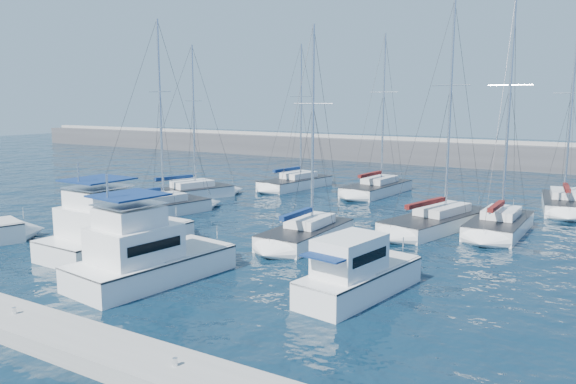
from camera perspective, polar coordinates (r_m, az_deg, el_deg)
The scene contains 16 objects.
ground at distance 30.88m, azimuth -8.47°, elevation -6.74°, with size 220.00×220.00×0.00m, color black.
breakwater at distance 77.49m, azimuth 16.90°, elevation 3.41°, with size 160.00×6.00×4.45m.
dock at distance 23.86m, azimuth -25.97°, elevation -11.73°, with size 40.00×2.20×0.60m, color gray.
dock_cleat_centre at distance 23.72m, azimuth -26.04°, elevation -10.77°, with size 0.16×0.16×0.25m, color silver.
dock_cleat_near_stbd at distance 17.91m, azimuth -11.39°, elevation -16.55°, with size 0.16×0.16×0.25m, color silver.
motor_yacht_port_inner at distance 33.11m, azimuth -17.39°, elevation -3.95°, with size 4.17×8.55×4.69m.
motor_yacht_stbd_inner at distance 27.41m, azimuth -14.25°, elevation -6.54°, with size 4.52×8.18×4.69m.
motor_yacht_stbd_outer at distance 24.85m, azimuth 7.01°, elevation -8.43°, with size 3.42×7.15×3.20m.
sailboat_mid_a at distance 49.65m, azimuth -10.11°, elevation -0.08°, with size 5.47×8.36×13.45m.
sailboat_mid_b at distance 42.77m, azimuth -13.39°, elevation -1.68°, with size 4.87×8.89×14.56m.
sailboat_mid_c at distance 33.95m, azimuth 1.90°, elevation -4.27°, with size 3.00×7.29×13.19m.
sailboat_mid_d at distance 38.77m, azimuth 14.97°, elevation -2.88°, with size 5.42×10.01×15.14m.
sailboat_mid_e at distance 38.81m, azimuth 20.67°, elevation -3.12°, with size 3.17×7.57×15.10m.
sailboat_back_a at distance 54.71m, azimuth 0.79°, elevation 0.94°, with size 4.37×8.39×14.12m.
sailboat_back_b at distance 52.01m, azimuth 9.04°, elevation 0.38°, with size 3.91×8.75×14.72m.
sailboat_back_c at distance 48.88m, azimuth 26.25°, elevation -1.04°, with size 4.23×8.52×14.42m.
Camera 1 is at (19.10, -22.73, 8.48)m, focal length 35.00 mm.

